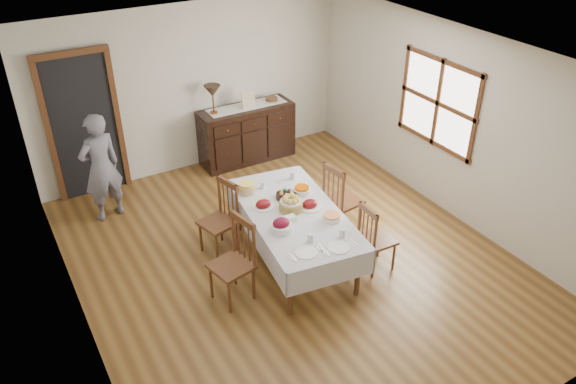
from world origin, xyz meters
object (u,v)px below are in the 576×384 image
chair_left_near (235,260)px  table_lamp (212,92)px  chair_left_far (221,217)px  person (100,164)px  chair_right_far (340,198)px  sideboard (247,134)px  dining_table (294,218)px  chair_right_near (374,237)px

chair_left_near → table_lamp: table_lamp is taller
chair_left_far → person: person is taller
chair_left_near → chair_left_far: chair_left_near is taller
chair_right_far → sideboard: size_ratio=0.66×
dining_table → table_lamp: size_ratio=4.81×
chair_right_near → person: 3.76m
dining_table → chair_left_far: chair_left_far is taller
chair_right_near → chair_right_far: chair_right_far is taller
sideboard → person: bearing=-167.3°
chair_right_near → person: (-2.49, 2.80, 0.37)m
chair_left_near → chair_right_far: (1.77, 0.48, -0.00)m
sideboard → chair_left_far: bearing=-124.2°
chair_left_near → sideboard: (1.64, 2.97, -0.05)m
chair_left_far → sideboard: size_ratio=0.63×
sideboard → table_lamp: table_lamp is taller
chair_left_far → chair_right_far: chair_right_far is taller
chair_right_far → person: size_ratio=0.62×
person → chair_right_near: bearing=116.2°
chair_right_far → table_lamp: (-0.66, 2.52, 0.77)m
person → chair_right_far: bearing=127.7°
chair_right_near → chair_right_far: bearing=-4.5°
chair_left_far → table_lamp: 2.41m
chair_left_near → chair_right_near: bearing=65.0°
chair_left_near → dining_table: bearing=93.0°
dining_table → table_lamp: bearing=93.8°
table_lamp → sideboard: bearing=-3.0°
chair_left_far → table_lamp: bearing=143.3°
chair_left_near → sideboard: 3.39m
person → chair_left_far: bearing=109.3°
chair_right_near → table_lamp: bearing=11.5°
chair_right_near → chair_left_far: bearing=50.3°
chair_left_far → person: (-1.05, 1.52, 0.33)m
sideboard → person: 2.55m
person → table_lamp: bearing=-178.6°
chair_right_near → person: bearing=43.7°
chair_right_near → person: size_ratio=0.55×
chair_right_far → table_lamp: bearing=7.2°
dining_table → chair_right_far: size_ratio=2.16×
chair_right_far → chair_left_near: bearing=97.6°
chair_left_far → chair_right_far: 1.59m
person → table_lamp: 2.06m
chair_left_far → dining_table: bearing=32.3°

